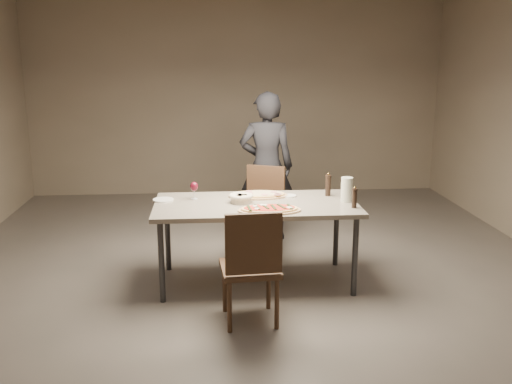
{
  "coord_description": "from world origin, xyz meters",
  "views": [
    {
      "loc": [
        -0.4,
        -4.88,
        2.05
      ],
      "look_at": [
        0.0,
        0.0,
        0.85
      ],
      "focal_mm": 40.0,
      "sensor_mm": 36.0,
      "label": 1
    }
  ],
  "objects": [
    {
      "name": "ham_pizza",
      "position": [
        0.04,
        0.23,
        0.77
      ],
      "size": [
        0.55,
        0.31,
        0.04
      ],
      "rotation": [
        0.0,
        0.0,
        0.05
      ],
      "color": "tan",
      "rests_on": "dining_table"
    },
    {
      "name": "zucchini_pizza",
      "position": [
        0.09,
        -0.28,
        0.77
      ],
      "size": [
        0.54,
        0.3,
        0.05
      ],
      "rotation": [
        0.0,
        0.0,
        -0.11
      ],
      "color": "tan",
      "rests_on": "dining_table"
    },
    {
      "name": "chair_near",
      "position": [
        -0.1,
        -0.85,
        0.52
      ],
      "size": [
        0.47,
        0.47,
        0.93
      ],
      "rotation": [
        0.0,
        0.0,
        0.07
      ],
      "color": "#3E291A",
      "rests_on": "ground"
    },
    {
      "name": "pepper_mill_left",
      "position": [
        0.83,
        -0.23,
        0.84
      ],
      "size": [
        0.05,
        0.05,
        0.19
      ],
      "rotation": [
        0.0,
        0.0,
        -0.25
      ],
      "color": "black",
      "rests_on": "dining_table"
    },
    {
      "name": "pepper_mill_right",
      "position": [
        0.69,
        0.21,
        0.85
      ],
      "size": [
        0.06,
        0.06,
        0.22
      ],
      "rotation": [
        0.0,
        0.0,
        -0.24
      ],
      "color": "black",
      "rests_on": "dining_table"
    },
    {
      "name": "dining_table",
      "position": [
        0.0,
        0.0,
        0.69
      ],
      "size": [
        1.8,
        0.9,
        0.75
      ],
      "color": "slate",
      "rests_on": "ground"
    },
    {
      "name": "room",
      "position": [
        0.0,
        0.0,
        1.4
      ],
      "size": [
        7.0,
        7.0,
        7.0
      ],
      "color": "#5C554F",
      "rests_on": "ground"
    },
    {
      "name": "wine_glass",
      "position": [
        -0.55,
        0.18,
        0.86
      ],
      "size": [
        0.07,
        0.07,
        0.16
      ],
      "rotation": [
        0.0,
        0.0,
        0.08
      ],
      "color": "silver",
      "rests_on": "dining_table"
    },
    {
      "name": "side_plate",
      "position": [
        -0.83,
        0.15,
        0.76
      ],
      "size": [
        0.19,
        0.19,
        0.01
      ],
      "rotation": [
        0.0,
        0.0,
        -0.18
      ],
      "color": "white",
      "rests_on": "dining_table"
    },
    {
      "name": "bread_basket",
      "position": [
        -0.13,
        0.03,
        0.8
      ],
      "size": [
        0.22,
        0.22,
        0.08
      ],
      "rotation": [
        0.0,
        0.0,
        0.03
      ],
      "color": "beige",
      "rests_on": "dining_table"
    },
    {
      "name": "carafe",
      "position": [
        0.81,
        -0.01,
        0.86
      ],
      "size": [
        0.11,
        0.11,
        0.22
      ],
      "rotation": [
        0.0,
        0.0,
        -0.39
      ],
      "color": "silver",
      "rests_on": "dining_table"
    },
    {
      "name": "oil_dish",
      "position": [
        0.33,
        0.2,
        0.76
      ],
      "size": [
        0.12,
        0.12,
        0.01
      ],
      "rotation": [
        0.0,
        0.0,
        0.25
      ],
      "color": "white",
      "rests_on": "dining_table"
    },
    {
      "name": "chair_far",
      "position": [
        0.14,
        0.8,
        0.51
      ],
      "size": [
        0.56,
        0.56,
        0.91
      ],
      "rotation": [
        0.0,
        0.0,
        2.75
      ],
      "color": "#3E291A",
      "rests_on": "ground"
    },
    {
      "name": "diner",
      "position": [
        0.22,
        1.3,
        0.82
      ],
      "size": [
        0.64,
        0.45,
        1.65
      ],
      "primitive_type": "imported",
      "rotation": [
        0.0,
        0.0,
        3.04
      ],
      "color": "black",
      "rests_on": "ground"
    }
  ]
}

